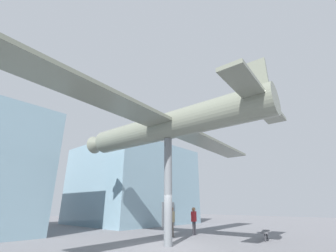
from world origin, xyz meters
name	(u,v)px	position (x,y,z in m)	size (l,w,h in m)	color
ground_plane	(168,247)	(0.00, 0.00, 0.00)	(80.00, 80.00, 0.00)	slate
glass_pavilion_right	(133,185)	(8.81, 13.56, 4.29)	(11.91, 11.51, 9.17)	#7593A3
support_pylon_central	(168,189)	(0.00, 0.00, 2.85)	(0.45, 0.45, 5.70)	slate
suspended_airplane	(166,126)	(-0.01, 0.18, 6.53)	(21.97, 13.94, 3.05)	slate
visitor_person	(172,219)	(2.92, 2.27, 1.10)	(0.41, 0.28, 1.88)	#4C4238
visitor_second	(194,219)	(4.69, 1.67, 1.08)	(0.41, 0.28, 1.85)	#232328
plaza_bench	(265,232)	(5.59, -2.97, 0.44)	(1.91, 0.88, 0.50)	#4C4C51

